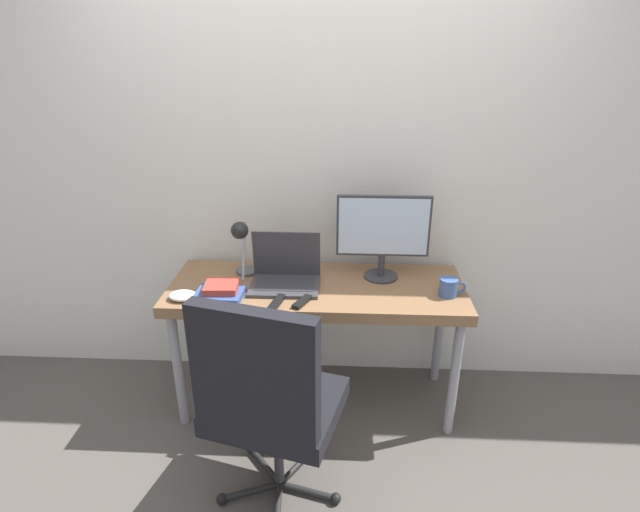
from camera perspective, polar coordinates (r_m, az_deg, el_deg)
The scene contains 12 objects.
ground_plane at distance 2.84m, azimuth -0.70°, elevation -19.68°, with size 12.00×12.00×0.00m, color #514C47.
wall_back at distance 2.79m, azimuth 0.00°, elevation 10.19°, with size 8.00×0.05×2.60m.
desk at distance 2.68m, azimuth -0.38°, elevation -4.71°, with size 1.56×0.58×0.75m.
laptop at distance 2.63m, azimuth -3.99°, elevation -2.17°, with size 0.36×0.26×0.27m.
monitor at distance 2.65m, azimuth 7.22°, elevation 2.79°, with size 0.49×0.18×0.46m.
desk_lamp at distance 2.64m, azimuth -8.91°, elevation 1.58°, with size 0.12×0.24×0.34m.
office_chair at distance 2.13m, azimuth -5.99°, elevation -15.72°, with size 0.63×0.59×1.06m.
book_stack at distance 2.56m, azimuth -11.35°, elevation -4.02°, with size 0.24×0.19×0.07m.
tv_remote at distance 2.46m, azimuth -2.04°, elevation -5.26°, with size 0.10×0.14×0.02m.
media_remote at distance 2.45m, azimuth -5.04°, elevation -5.39°, with size 0.08×0.17×0.02m.
mug at distance 2.60m, azimuth 14.52°, elevation -3.47°, with size 0.13×0.09×0.09m.
game_controller at distance 2.59m, azimuth -15.44°, elevation -4.37°, with size 0.14×0.11×0.04m.
Camera 1 is at (0.14, -2.07, 1.94)m, focal length 28.00 mm.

